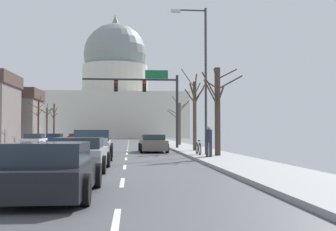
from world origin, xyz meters
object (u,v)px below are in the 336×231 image
object	(u,v)px
sedan_oncoming_03	(75,137)
bicycle_parked	(198,148)
sedan_near_02	(80,155)
sedan_near_00	(153,144)
sedan_oncoming_01	(54,139)
signal_gantry	(150,93)
sedan_oncoming_00	(34,141)
pickup_truck_near_01	(92,146)
street_lamp_right	(202,68)
pedestrian_00	(209,139)
sedan_near_03	(52,171)
sedan_oncoming_02	(90,138)

from	to	relation	value
sedan_oncoming_03	bicycle_parked	distance (m)	45.85
sedan_near_02	sedan_oncoming_03	size ratio (longest dim) A/B	1.01
sedan_oncoming_03	sedan_near_02	bearing A→B (deg)	-82.29
sedan_near_00	sedan_oncoming_01	world-z (taller)	sedan_near_00
signal_gantry	sedan_oncoming_00	bearing A→B (deg)	152.94
sedan_near_00	sedan_near_02	size ratio (longest dim) A/B	1.02
signal_gantry	pickup_truck_near_01	distance (m)	12.78
pickup_truck_near_01	street_lamp_right	bearing A→B (deg)	14.48
pedestrian_00	bicycle_parked	world-z (taller)	pedestrian_00
sedan_oncoming_00	pedestrian_00	xyz separation A→B (m)	(13.05, -18.20, 0.45)
street_lamp_right	bicycle_parked	bearing A→B (deg)	-119.51
pickup_truck_near_01	sedan_oncoming_00	xyz separation A→B (m)	(-6.86, 16.96, -0.10)
bicycle_parked	sedan_near_00	bearing A→B (deg)	111.25
pickup_truck_near_01	sedan_oncoming_00	size ratio (longest dim) A/B	1.29
pickup_truck_near_01	sedan_near_03	size ratio (longest dim) A/B	1.32
pickup_truck_near_01	sedan_near_03	world-z (taller)	pickup_truck_near_01
signal_gantry	bicycle_parked	distance (m)	11.50
sedan_oncoming_00	sedan_oncoming_03	bearing A→B (deg)	89.95
sedan_oncoming_03	pedestrian_00	bearing A→B (deg)	-74.31
sedan_oncoming_00	pedestrian_00	bearing A→B (deg)	-54.36
sedan_near_03	sedan_oncoming_00	distance (m)	31.00
street_lamp_right	bicycle_parked	world-z (taller)	street_lamp_right
pickup_truck_near_01	sedan_oncoming_02	xyz separation A→B (m)	(-3.61, 36.98, -0.11)
sedan_near_00	sedan_near_03	size ratio (longest dim) A/B	1.02
sedan_near_00	sedan_near_02	bearing A→B (deg)	-104.00
sedan_oncoming_00	sedan_oncoming_03	xyz separation A→B (m)	(0.03, 28.16, -0.05)
street_lamp_right	pickup_truck_near_01	bearing A→B (deg)	-165.52
sedan_near_03	pedestrian_00	xyz separation A→B (m)	(5.84, 11.95, 0.48)
sedan_near_02	sedan_oncoming_02	size ratio (longest dim) A/B	0.98
pickup_truck_near_01	pedestrian_00	distance (m)	6.32
sedan_oncoming_01	sedan_oncoming_00	bearing A→B (deg)	-89.40
signal_gantry	sedan_near_00	size ratio (longest dim) A/B	1.79
pickup_truck_near_01	sedan_oncoming_02	distance (m)	37.15
pickup_truck_near_01	pedestrian_00	xyz separation A→B (m)	(6.18, -1.24, 0.35)
pickup_truck_near_01	pedestrian_00	bearing A→B (deg)	-11.35
sedan_oncoming_00	bicycle_parked	distance (m)	20.42
sedan_oncoming_00	sedan_oncoming_01	size ratio (longest dim) A/B	0.98
sedan_oncoming_00	sedan_near_02	bearing A→B (deg)	-73.52
street_lamp_right	sedan_near_02	xyz separation A→B (m)	(-6.09, -8.60, -4.65)
pedestrian_00	sedan_oncoming_03	bearing A→B (deg)	105.69
pedestrian_00	signal_gantry	bearing A→B (deg)	100.97
signal_gantry	pickup_truck_near_01	size ratio (longest dim) A/B	1.37
sedan_near_00	sedan_oncoming_02	distance (m)	30.81
sedan_oncoming_00	sedan_oncoming_02	distance (m)	20.28
signal_gantry	sedan_oncoming_01	distance (m)	20.05
sedan_oncoming_00	sedan_near_03	bearing A→B (deg)	-76.56
sedan_near_00	bicycle_parked	distance (m)	6.37
signal_gantry	sedan_oncoming_03	distance (m)	35.42
signal_gantry	sedan_oncoming_01	size ratio (longest dim) A/B	1.74
street_lamp_right	sedan_oncoming_00	world-z (taller)	street_lamp_right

